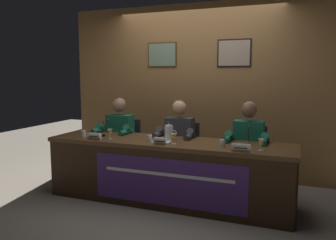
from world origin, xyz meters
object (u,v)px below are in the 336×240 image
microphone_center (166,134)px  water_pitcher_central (169,133)px  microphone_left (105,130)px  water_cup_center (150,139)px  water_cup_left (84,134)px  document_stack_center (161,142)px  microphone_right (248,139)px  panelist_center (178,139)px  nameplate_right (241,148)px  juice_glass_left (110,132)px  conference_table (165,162)px  juice_glass_right (261,142)px  nameplate_center (160,141)px  chair_left (125,151)px  panelist_left (117,135)px  panelist_right (247,144)px  chair_center (182,156)px  chair_right (249,162)px  juice_glass_center (174,137)px  nameplate_left (94,136)px  water_cup_right (222,144)px

microphone_center → water_pitcher_central: (0.05, -0.01, 0.02)m
microphone_left → water_pitcher_central: 0.91m
water_cup_center → water_cup_left: bearing=179.3°
microphone_center → water_cup_left: bearing=-172.0°
water_cup_center → document_stack_center: bearing=12.2°
water_cup_left → microphone_right: microphone_right is taller
panelist_center → water_cup_center: bearing=-107.8°
nameplate_right → juice_glass_left: bearing=175.8°
conference_table → juice_glass_left: 0.79m
water_pitcher_central → document_stack_center: 0.16m
microphone_left → juice_glass_right: bearing=-4.9°
microphone_center → nameplate_center: bearing=-82.6°
chair_left → nameplate_center: (0.90, -0.80, 0.36)m
microphone_right → document_stack_center: (-0.98, -0.17, -0.07)m
conference_table → panelist_left: size_ratio=2.45×
juice_glass_left → panelist_center: 0.88m
juice_glass_right → document_stack_center: size_ratio=0.56×
conference_table → panelist_right: bearing=27.2°
water_cup_center → water_pitcher_central: water_pitcher_central is taller
conference_table → water_cup_center: water_cup_center is taller
nameplate_center → water_cup_center: size_ratio=1.82×
conference_table → document_stack_center: bearing=-138.3°
nameplate_right → microphone_right: 0.32m
panelist_center → juice_glass_left: bearing=-143.9°
panelist_left → water_pitcher_central: size_ratio=5.80×
chair_center → chair_right: size_ratio=1.00×
chair_center → juice_glass_right: 1.38m
juice_glass_center → chair_right: bearing=43.8°
conference_table → panelist_center: size_ratio=2.45×
nameplate_left → microphone_center: size_ratio=0.85×
panelist_right → nameplate_left: bearing=-160.9°
chair_right → panelist_right: size_ratio=0.73×
water_cup_left → panelist_right: panelist_right is taller
water_cup_center → water_pitcher_central: bearing=39.2°
juice_glass_left → document_stack_center: size_ratio=0.56×
conference_table → water_cup_center: bearing=-160.8°
document_stack_center → chair_center: bearing=87.5°
nameplate_left → water_pitcher_central: size_ratio=0.87×
chair_right → microphone_right: microphone_right is taller
juice_glass_left → microphone_left: size_ratio=0.57×
nameplate_center → juice_glass_center: (0.13, 0.08, 0.05)m
chair_left → microphone_right: size_ratio=4.12×
water_cup_center → water_cup_right: size_ratio=1.00×
microphone_left → chair_left: bearing=90.8°
nameplate_center → panelist_right: size_ratio=0.13×
juice_glass_right → panelist_center: bearing=155.0°
microphone_right → panelist_center: bearing=161.5°
microphone_left → microphone_right: bearing=0.8°
panelist_left → panelist_right: 1.79m
chair_left → microphone_center: (0.87, -0.56, 0.40)m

